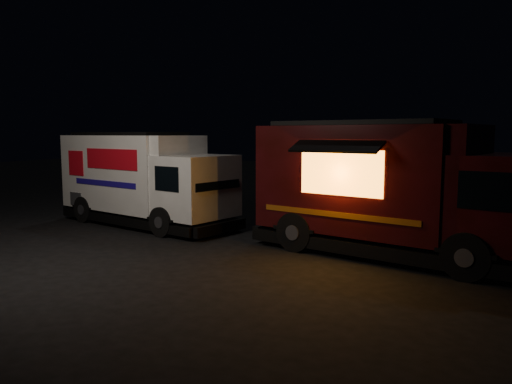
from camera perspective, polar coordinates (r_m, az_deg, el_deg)
The scene contains 3 objects.
ground at distance 14.18m, azimuth -10.39°, elevation -5.81°, with size 80.00×80.00×0.00m, color black.
white_truck at distance 17.03m, azimuth -12.40°, elevation 1.49°, with size 6.83×2.33×3.09m, color white, non-canonical shape.
red_truck at distance 12.85m, azimuth 15.75°, elevation 0.38°, with size 7.24×2.66×3.37m, color #3A0A0E, non-canonical shape.
Camera 1 is at (8.03, -11.29, 3.03)m, focal length 35.00 mm.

